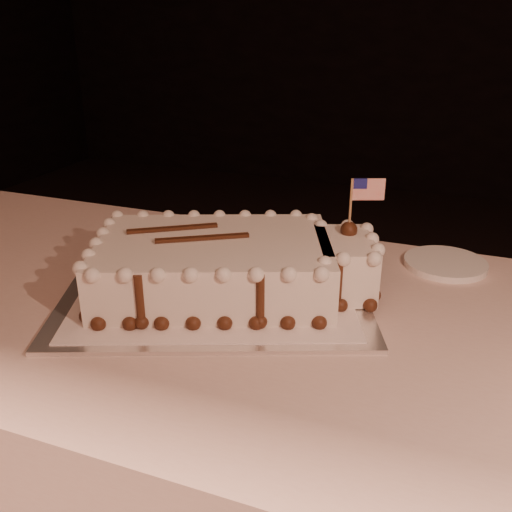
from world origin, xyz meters
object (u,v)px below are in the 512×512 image
(cake_board, at_px, (215,292))
(side_plate, at_px, (445,263))
(banquet_table, at_px, (287,484))
(sheet_cake, at_px, (230,265))

(cake_board, height_order, side_plate, side_plate)
(banquet_table, bearing_deg, side_plate, 53.57)
(cake_board, bearing_deg, banquet_table, -31.90)
(banquet_table, height_order, cake_board, cake_board)
(cake_board, bearing_deg, sheet_cake, 0.49)
(banquet_table, height_order, side_plate, side_plate)
(cake_board, bearing_deg, side_plate, 14.47)
(sheet_cake, distance_m, side_plate, 0.45)
(sheet_cake, bearing_deg, banquet_table, -16.77)
(cake_board, height_order, sheet_cake, sheet_cake)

